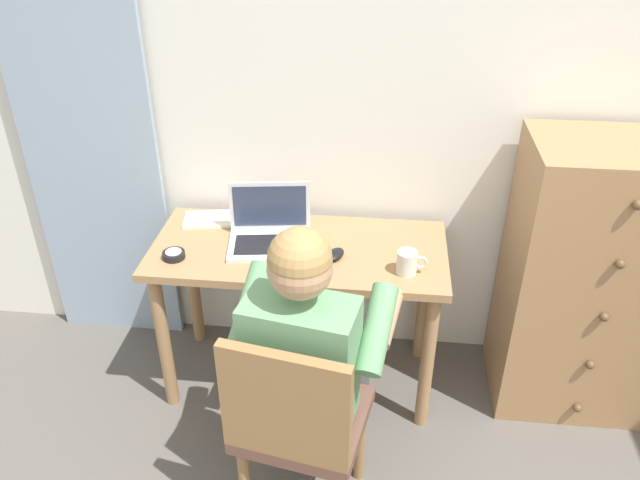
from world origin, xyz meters
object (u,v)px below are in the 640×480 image
at_px(desk, 299,269).
at_px(person_seated, 312,345).
at_px(notebook_pad, 208,219).
at_px(coffee_mug, 408,263).
at_px(chair, 297,422).
at_px(dresser, 588,280).
at_px(desk_clock, 174,255).
at_px(laptop, 270,231).
at_px(computer_mouse, 335,254).

height_order(desk, person_seated, person_seated).
xyz_separation_m(notebook_pad, coffee_mug, (0.88, -0.32, 0.04)).
relative_size(desk, chair, 1.40).
xyz_separation_m(dresser, coffee_mug, (-0.76, -0.20, 0.17)).
height_order(desk, desk_clock, desk_clock).
xyz_separation_m(laptop, computer_mouse, (0.28, -0.09, -0.04)).
relative_size(chair, laptop, 2.35).
bearing_deg(chair, notebook_pad, 120.09).
relative_size(person_seated, desk_clock, 13.26).
distance_m(laptop, coffee_mug, 0.59).
height_order(dresser, desk_clock, dresser).
distance_m(desk_clock, coffee_mug, 0.93).
bearing_deg(coffee_mug, chair, -121.16).
bearing_deg(dresser, desk_clock, -173.37).
distance_m(desk, laptop, 0.21).
xyz_separation_m(dresser, desk_clock, (-1.69, -0.20, 0.13)).
xyz_separation_m(laptop, coffee_mug, (0.57, -0.17, -0.00)).
distance_m(notebook_pad, coffee_mug, 0.93).
bearing_deg(chair, computer_mouse, 84.30).
relative_size(dresser, computer_mouse, 12.11).
xyz_separation_m(person_seated, desk_clock, (-0.61, 0.41, 0.07)).
xyz_separation_m(desk, notebook_pad, (-0.43, 0.18, 0.12)).
xyz_separation_m(dresser, person_seated, (-1.08, -0.60, 0.07)).
bearing_deg(person_seated, notebook_pad, 127.41).
distance_m(chair, laptop, 0.84).
bearing_deg(dresser, coffee_mug, -165.08).
xyz_separation_m(person_seated, notebook_pad, (-0.55, 0.72, 0.06)).
bearing_deg(computer_mouse, desk_clock, -151.33).
bearing_deg(person_seated, computer_mouse, 85.70).
bearing_deg(coffee_mug, computer_mouse, 164.83).
distance_m(desk, desk_clock, 0.52).
relative_size(person_seated, coffee_mug, 9.94).
height_order(chair, laptop, laptop).
distance_m(dresser, coffee_mug, 0.80).
distance_m(desk, chair, 0.74).
relative_size(laptop, coffee_mug, 3.10).
bearing_deg(laptop, person_seated, -66.83).
xyz_separation_m(dresser, computer_mouse, (-1.04, -0.12, 0.13)).
bearing_deg(dresser, desk, -177.27).
distance_m(person_seated, computer_mouse, 0.49).
bearing_deg(person_seated, chair, -99.41).
distance_m(chair, person_seated, 0.26).
height_order(laptop, notebook_pad, laptop).
height_order(dresser, person_seated, dresser).
xyz_separation_m(chair, desk_clock, (-0.58, 0.59, 0.25)).
height_order(laptop, desk_clock, laptop).
xyz_separation_m(desk, person_seated, (0.12, -0.55, 0.06)).
bearing_deg(chair, coffee_mug, 58.84).
relative_size(chair, computer_mouse, 8.75).
xyz_separation_m(chair, person_seated, (0.03, 0.18, 0.18)).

